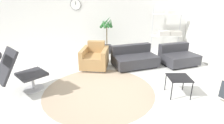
{
  "coord_description": "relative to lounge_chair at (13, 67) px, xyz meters",
  "views": [
    {
      "loc": [
        0.24,
        -3.82,
        2.01
      ],
      "look_at": [
        0.32,
        0.1,
        0.55
      ],
      "focal_mm": 28.0,
      "sensor_mm": 36.0,
      "label": 1
    }
  ],
  "objects": [
    {
      "name": "ground_plane",
      "position": [
        1.74,
        0.43,
        -0.66
      ],
      "size": [
        12.0,
        12.0,
        0.0
      ],
      "primitive_type": "plane",
      "color": "silver"
    },
    {
      "name": "wall_back",
      "position": [
        1.74,
        3.64,
        0.74
      ],
      "size": [
        12.0,
        0.09,
        2.8
      ],
      "color": "silver",
      "rests_on": "ground_plane"
    },
    {
      "name": "round_rug",
      "position": [
        1.77,
        0.13,
        -0.66
      ],
      "size": [
        2.5,
        2.5,
        0.01
      ],
      "color": "tan",
      "rests_on": "ground_plane"
    },
    {
      "name": "lounge_chair",
      "position": [
        0.0,
        0.0,
        0.0
      ],
      "size": [
        1.1,
        1.1,
        1.13
      ],
      "rotation": [
        0.0,
        0.0,
        -0.78
      ],
      "color": "#BCBCC1",
      "rests_on": "ground_plane"
    },
    {
      "name": "armchair_red",
      "position": [
        1.57,
        1.55,
        -0.38
      ],
      "size": [
        0.85,
        0.93,
        0.75
      ],
      "rotation": [
        0.0,
        0.0,
        3.02
      ],
      "color": "silver",
      "rests_on": "ground_plane"
    },
    {
      "name": "couch_low",
      "position": [
        2.77,
        1.66,
        -0.43
      ],
      "size": [
        1.48,
        1.16,
        0.62
      ],
      "rotation": [
        0.0,
        0.0,
        3.45
      ],
      "color": "black",
      "rests_on": "ground_plane"
    },
    {
      "name": "couch_second",
      "position": [
        4.17,
        1.79,
        -0.43
      ],
      "size": [
        1.23,
        1.08,
        0.62
      ],
      "rotation": [
        0.0,
        0.0,
        3.45
      ],
      "color": "black",
      "rests_on": "ground_plane"
    },
    {
      "name": "side_table",
      "position": [
        3.48,
        -0.07,
        -0.28
      ],
      "size": [
        0.45,
        0.45,
        0.42
      ],
      "color": "black",
      "rests_on": "ground_plane"
    },
    {
      "name": "potted_plant",
      "position": [
        1.92,
        3.03,
        -0.12
      ],
      "size": [
        0.5,
        0.49,
        1.37
      ],
      "color": "#333338",
      "rests_on": "ground_plane"
    },
    {
      "name": "shelf_unit",
      "position": [
        4.3,
        3.29,
        0.22
      ],
      "size": [
        1.13,
        0.28,
        1.76
      ],
      "color": "#BCBCC1",
      "rests_on": "ground_plane"
    }
  ]
}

